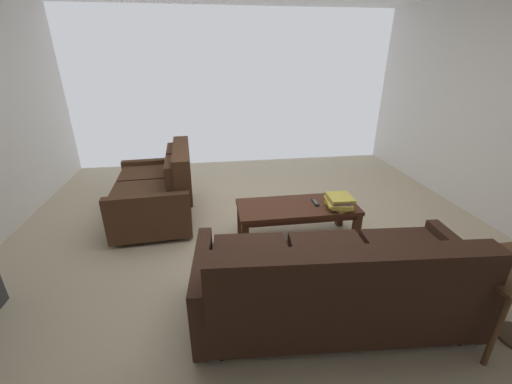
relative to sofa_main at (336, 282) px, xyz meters
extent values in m
cube|color=beige|center=(0.36, -0.98, -0.35)|extent=(5.53, 5.92, 0.01)
cylinder|color=black|center=(-0.84, -0.34, -0.32)|extent=(0.05, 0.05, 0.06)
cylinder|color=black|center=(0.78, -0.47, -0.32)|extent=(0.05, 0.05, 0.06)
cylinder|color=black|center=(-0.79, 0.34, -0.32)|extent=(0.05, 0.05, 0.06)
cylinder|color=black|center=(0.83, 0.22, -0.32)|extent=(0.05, 0.05, 0.06)
cube|color=#382116|center=(0.00, -0.06, -0.11)|extent=(1.85, 0.94, 0.36)
cube|color=#382116|center=(-0.60, -0.04, 0.12)|extent=(0.61, 0.75, 0.10)
cube|color=#382116|center=(-0.01, -0.08, 0.12)|extent=(0.61, 0.75, 0.10)
cube|color=#382116|center=(0.59, -0.13, 0.12)|extent=(0.61, 0.75, 0.10)
cube|color=#382116|center=(0.02, 0.28, 0.23)|extent=(1.80, 0.32, 0.42)
cube|color=#382116|center=(-0.58, 0.21, 0.23)|extent=(0.54, 0.16, 0.29)
cube|color=#382116|center=(0.01, 0.17, 0.23)|extent=(0.54, 0.16, 0.29)
cube|color=#382116|center=(0.61, 0.12, 0.23)|extent=(0.54, 0.16, 0.29)
cube|color=#382116|center=(-0.95, 0.01, -0.04)|extent=(0.16, 0.81, 0.52)
cube|color=#382116|center=(0.94, -0.14, -0.04)|extent=(0.16, 0.81, 0.52)
cylinder|color=black|center=(1.91, -2.32, -0.32)|extent=(0.05, 0.05, 0.06)
cylinder|color=black|center=(1.86, -1.39, -0.32)|extent=(0.05, 0.05, 0.06)
cylinder|color=black|center=(1.19, -2.36, -0.32)|extent=(0.05, 0.05, 0.06)
cylinder|color=black|center=(1.13, -1.43, -0.32)|extent=(0.05, 0.05, 0.06)
cube|color=#4C301E|center=(1.52, -1.87, -0.11)|extent=(0.91, 1.14, 0.35)
cube|color=#4C301E|center=(1.56, -2.14, 0.11)|extent=(0.77, 0.55, 0.10)
cube|color=#4C301E|center=(1.53, -1.60, 0.11)|extent=(0.77, 0.55, 0.10)
cube|color=#4C301E|center=(1.16, -1.90, 0.26)|extent=(0.24, 1.10, 0.51)
cube|color=#4C301E|center=(1.29, -2.16, 0.26)|extent=(0.15, 0.50, 0.37)
cube|color=#4C301E|center=(1.25, -1.62, 0.26)|extent=(0.15, 0.50, 0.37)
cube|color=#4C301E|center=(1.56, -2.47, -0.04)|extent=(0.85, 0.15, 0.51)
cube|color=#4C301E|center=(1.49, -1.28, -0.04)|extent=(0.85, 0.15, 0.51)
cube|color=#4C2819|center=(-0.03, -1.16, 0.03)|extent=(1.24, 0.52, 0.04)
cube|color=#4C2819|center=(-0.03, -1.16, -0.01)|extent=(1.14, 0.47, 0.05)
cube|color=#4C2819|center=(-0.61, -1.37, -0.17)|extent=(0.07, 0.07, 0.36)
cube|color=#4C2819|center=(0.54, -1.37, -0.17)|extent=(0.07, 0.07, 0.36)
cube|color=#4C2819|center=(-0.61, -0.94, -0.17)|extent=(0.07, 0.07, 0.36)
cube|color=#4C2819|center=(0.54, -0.94, -0.17)|extent=(0.07, 0.07, 0.36)
cube|color=brown|center=(-1.07, 0.28, 0.21)|extent=(0.52, 0.52, 0.03)
cylinder|color=brown|center=(-1.29, 0.05, -0.07)|extent=(0.04, 0.04, 0.55)
cylinder|color=brown|center=(-0.84, 0.05, -0.07)|extent=(0.04, 0.04, 0.55)
cylinder|color=brown|center=(-0.84, 0.51, -0.07)|extent=(0.04, 0.04, 0.55)
cube|color=#E0CC4C|center=(-0.45, -1.06, 0.07)|extent=(0.25, 0.32, 0.03)
cube|color=#E0CC4C|center=(-0.45, -1.05, 0.09)|extent=(0.27, 0.33, 0.02)
cube|color=#E0CC4C|center=(-0.43, -1.05, 0.11)|extent=(0.28, 0.33, 0.02)
cube|color=#996699|center=(-0.44, -1.05, 0.14)|extent=(0.21, 0.27, 0.02)
cube|color=#E0CC4C|center=(-0.44, -1.05, 0.16)|extent=(0.25, 0.27, 0.03)
cube|color=black|center=(-0.23, -1.18, 0.06)|extent=(0.05, 0.16, 0.02)
cube|color=#59595B|center=(-0.23, -1.18, 0.08)|extent=(0.04, 0.11, 0.00)
camera|label=1|loc=(0.83, 1.73, 1.50)|focal=22.44mm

